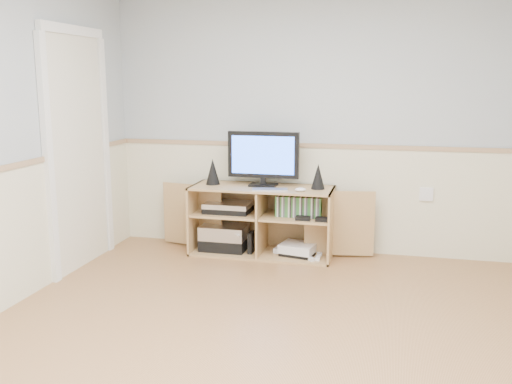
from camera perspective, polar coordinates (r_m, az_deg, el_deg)
room at (r=3.35m, az=0.71°, el=4.02°), size 4.04×4.54×2.54m
media_cabinet at (r=5.44m, az=0.74°, el=-2.66°), size 2.08×0.50×0.65m
monitor at (r=5.32m, az=0.73°, el=3.56°), size 0.67×0.18×0.51m
speaker_left at (r=5.44m, az=-4.34°, el=2.06°), size 0.13×0.13×0.25m
speaker_right at (r=5.23m, az=6.23°, el=1.56°), size 0.13×0.13×0.23m
keyboard at (r=5.16m, az=1.40°, el=0.25°), size 0.34×0.20×0.01m
mouse at (r=5.11m, az=4.48°, el=0.24°), size 0.11×0.09×0.04m
av_components at (r=5.50m, az=-3.02°, el=-3.75°), size 0.52×0.32×0.47m
game_consoles at (r=5.38m, az=4.13°, el=-5.75°), size 0.46×0.32×0.11m
game_cases at (r=5.27m, az=4.30°, el=-1.46°), size 0.42×0.14×0.19m
wall_outlet at (r=5.46m, az=16.66°, el=-0.21°), size 0.12×0.03×0.12m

